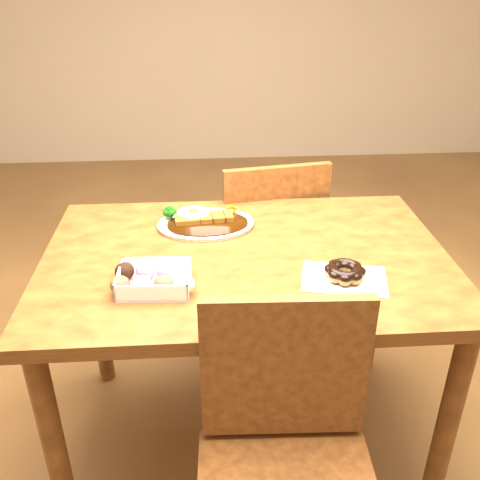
{
  "coord_description": "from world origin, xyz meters",
  "views": [
    {
      "loc": [
        -0.11,
        -1.37,
        1.53
      ],
      "look_at": [
        -0.02,
        -0.02,
        0.81
      ],
      "focal_mm": 40.0,
      "sensor_mm": 36.0,
      "label": 1
    }
  ],
  "objects": [
    {
      "name": "chair_far",
      "position": [
        0.13,
        0.54,
        0.48
      ],
      "size": [
        0.48,
        0.48,
        0.87
      ],
      "rotation": [
        0.0,
        0.0,
        3.3
      ],
      "color": "#4C240F",
      "rests_on": "ground"
    },
    {
      "name": "table",
      "position": [
        0.0,
        0.0,
        0.65
      ],
      "size": [
        1.2,
        0.8,
        0.75
      ],
      "color": "#4C240F",
      "rests_on": "ground"
    },
    {
      "name": "donut_box",
      "position": [
        -0.26,
        -0.16,
        0.78
      ],
      "size": [
        0.22,
        0.16,
        0.05
      ],
      "rotation": [
        0.0,
        0.0,
        -0.05
      ],
      "color": "white",
      "rests_on": "table"
    },
    {
      "name": "pon_de_ring",
      "position": [
        0.26,
        -0.16,
        0.77
      ],
      "size": [
        0.26,
        0.21,
        0.04
      ],
      "rotation": [
        0.0,
        0.0,
        -0.22
      ],
      "color": "silver",
      "rests_on": "table"
    },
    {
      "name": "chair_near",
      "position": [
        0.05,
        -0.53,
        0.48
      ],
      "size": [
        0.44,
        0.44,
        0.87
      ],
      "rotation": [
        0.0,
        0.0,
        -0.04
      ],
      "color": "#4C240F",
      "rests_on": "ground"
    },
    {
      "name": "katsu_curry_plate",
      "position": [
        -0.12,
        0.2,
        0.77
      ],
      "size": [
        0.32,
        0.23,
        0.06
      ],
      "rotation": [
        0.0,
        0.0,
        0.04
      ],
      "color": "white",
      "rests_on": "table"
    },
    {
      "name": "ground",
      "position": [
        0.0,
        0.0,
        0.0
      ],
      "size": [
        6.0,
        6.0,
        0.0
      ],
      "primitive_type": "plane",
      "color": "brown",
      "rests_on": "ground"
    }
  ]
}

